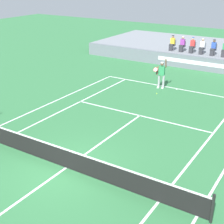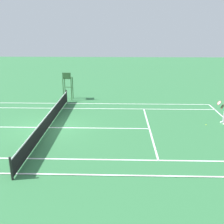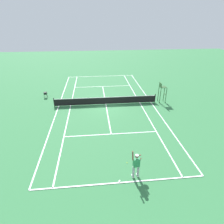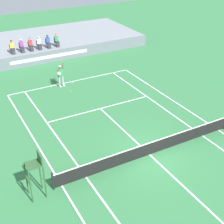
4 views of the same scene
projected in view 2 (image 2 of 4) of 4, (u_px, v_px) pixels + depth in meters
ground_plane at (49, 128)px, 16.74m from camera, size 80.00×80.00×0.00m
court at (49, 128)px, 16.73m from camera, size 11.08×23.88×0.03m
net at (48, 120)px, 16.57m from camera, size 11.98×0.10×1.07m
tennis_ball at (206, 125)px, 17.16m from camera, size 0.07×0.07×0.07m
umpire_chair at (68, 82)px, 22.62m from camera, size 0.77×0.77×2.44m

